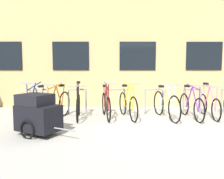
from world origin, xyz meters
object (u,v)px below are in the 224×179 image
(bicycle_orange, at_px, (57,105))
(bicycle_purple, at_px, (191,105))
(bicycle_silver, at_px, (166,105))
(bicycle_yellow, at_px, (128,105))
(bicycle_pink, at_px, (209,105))
(bicycle_blue, at_px, (36,105))
(bicycle_maroon, at_px, (106,105))
(bike_trailer, at_px, (38,114))
(bicycle_black, at_px, (78,105))

(bicycle_orange, bearing_deg, bicycle_purple, 0.54)
(bicycle_silver, distance_m, bicycle_yellow, 1.09)
(bicycle_silver, bearing_deg, bicycle_orange, -179.53)
(bicycle_orange, bearing_deg, bicycle_pink, 2.10)
(bicycle_pink, relative_size, bicycle_silver, 0.91)
(bicycle_yellow, height_order, bicycle_purple, bicycle_yellow)
(bicycle_blue, distance_m, bicycle_orange, 0.64)
(bicycle_blue, bearing_deg, bicycle_maroon, -0.58)
(bicycle_purple, bearing_deg, bicycle_maroon, 178.30)
(bicycle_blue, xyz_separation_m, bicycle_orange, (0.63, -0.13, 0.03))
(bicycle_yellow, xyz_separation_m, bike_trailer, (-2.11, -1.72, 0.08))
(bicycle_silver, height_order, bicycle_yellow, bicycle_yellow)
(bicycle_pink, distance_m, bicycle_yellow, 2.40)
(bicycle_pink, relative_size, bicycle_blue, 1.00)
(bicycle_black, relative_size, bicycle_yellow, 0.95)
(bicycle_black, distance_m, bicycle_yellow, 1.44)
(bicycle_maroon, relative_size, bicycle_silver, 0.94)
(bicycle_pink, distance_m, bicycle_blue, 5.06)
(bicycle_pink, height_order, bicycle_silver, bicycle_silver)
(bicycle_maroon, height_order, bicycle_purple, bicycle_maroon)
(bicycle_blue, bearing_deg, bicycle_black, -3.04)
(bicycle_silver, distance_m, bicycle_orange, 3.12)
(bicycle_silver, xyz_separation_m, bike_trailer, (-3.20, -1.63, 0.06))
(bicycle_silver, height_order, bicycle_blue, bicycle_blue)
(bicycle_maroon, distance_m, bike_trailer, 2.27)
(bicycle_blue, relative_size, bicycle_orange, 0.97)
(bicycle_pink, xyz_separation_m, bike_trailer, (-4.50, -1.77, 0.10))
(bicycle_maroon, distance_m, bicycle_blue, 2.03)
(bicycle_maroon, bearing_deg, bicycle_black, -176.83)
(bicycle_yellow, bearing_deg, bike_trailer, -140.76)
(bicycle_maroon, bearing_deg, bike_trailer, -130.69)
(bicycle_pink, xyz_separation_m, bicycle_yellow, (-2.40, -0.05, 0.02))
(bicycle_silver, bearing_deg, bicycle_pink, 5.98)
(bicycle_blue, bearing_deg, bike_trailer, -72.38)
(bicycle_silver, relative_size, bicycle_orange, 1.06)
(bicycle_black, distance_m, bicycle_orange, 0.60)
(bicycle_orange, relative_size, bicycle_yellow, 0.99)
(bike_trailer, bearing_deg, bicycle_orange, 87.31)
(bicycle_silver, xyz_separation_m, bicycle_black, (-2.52, 0.04, -0.03))
(bicycle_pink, relative_size, bicycle_black, 1.01)
(bicycle_purple, bearing_deg, bicycle_black, 179.50)
(bicycle_blue, height_order, bicycle_orange, bicycle_blue)
(bicycle_orange, height_order, bike_trailer, bicycle_orange)
(bicycle_pink, height_order, bicycle_blue, bicycle_blue)
(bike_trailer, bearing_deg, bicycle_purple, 22.69)
(bicycle_silver, relative_size, bicycle_yellow, 1.06)
(bicycle_orange, relative_size, bike_trailer, 1.22)
(bicycle_yellow, distance_m, bicycle_purple, 1.83)
(bicycle_orange, bearing_deg, bicycle_black, 6.19)
(bicycle_orange, bearing_deg, bicycle_blue, 168.31)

